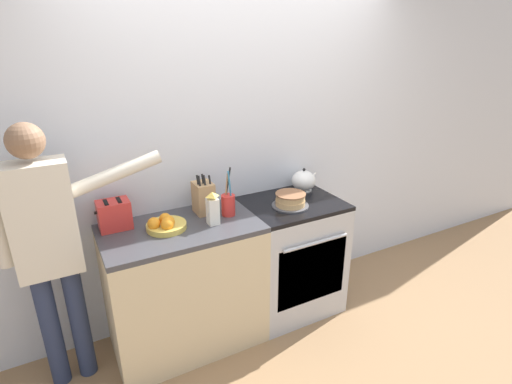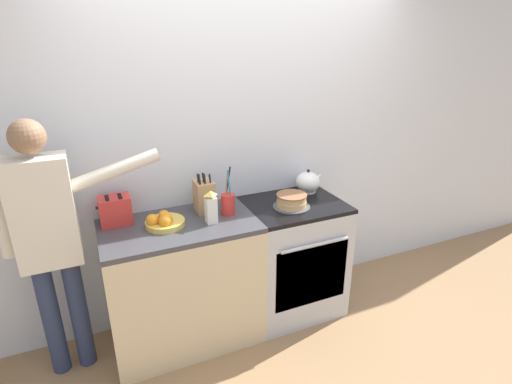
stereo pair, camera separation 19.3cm
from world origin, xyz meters
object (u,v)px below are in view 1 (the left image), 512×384
object	(u,v)px
milk_carton	(213,209)
fruit_bowl	(165,224)
layer_cake	(290,200)
knife_block	(204,198)
toaster	(114,215)
stove_range	(291,256)
utensil_crock	(228,204)
person_baker	(49,240)
tea_kettle	(304,181)

from	to	relation	value
milk_carton	fruit_bowl	bearing A→B (deg)	167.28
layer_cake	milk_carton	distance (m)	0.61
knife_block	fruit_bowl	size ratio (longest dim) A/B	1.13
milk_carton	knife_block	bearing A→B (deg)	85.96
layer_cake	toaster	bearing A→B (deg)	168.78
layer_cake	knife_block	size ratio (longest dim) A/B	0.93
stove_range	layer_cake	world-z (taller)	layer_cake
toaster	milk_carton	distance (m)	0.63
knife_block	stove_range	bearing A→B (deg)	-11.90
stove_range	milk_carton	distance (m)	0.87
utensil_crock	milk_carton	distance (m)	0.17
stove_range	fruit_bowl	xyz separation A→B (m)	(-0.96, 0.00, 0.50)
knife_block	person_baker	bearing A→B (deg)	-173.81
milk_carton	utensil_crock	bearing A→B (deg)	29.63
milk_carton	person_baker	distance (m)	0.97
stove_range	fruit_bowl	distance (m)	1.08
stove_range	knife_block	distance (m)	0.88
fruit_bowl	person_baker	size ratio (longest dim) A/B	0.15
utensil_crock	person_baker	bearing A→B (deg)	179.49
knife_block	milk_carton	size ratio (longest dim) A/B	1.28
layer_cake	tea_kettle	world-z (taller)	tea_kettle
utensil_crock	milk_carton	bearing A→B (deg)	-150.37
person_baker	milk_carton	bearing A→B (deg)	2.14
milk_carton	person_baker	size ratio (longest dim) A/B	0.14
fruit_bowl	utensil_crock	bearing A→B (deg)	2.08
utensil_crock	toaster	xyz separation A→B (m)	(-0.72, 0.16, 0.01)
fruit_bowl	toaster	world-z (taller)	toaster
stove_range	tea_kettle	bearing A→B (deg)	37.95
person_baker	toaster	bearing A→B (deg)	28.68
utensil_crock	knife_block	bearing A→B (deg)	139.23
layer_cake	tea_kettle	size ratio (longest dim) A/B	1.15
tea_kettle	knife_block	size ratio (longest dim) A/B	0.81
stove_range	toaster	bearing A→B (deg)	171.81
tea_kettle	fruit_bowl	world-z (taller)	tea_kettle
toaster	layer_cake	bearing A→B (deg)	-11.22
toaster	knife_block	bearing A→B (deg)	-4.02
stove_range	fruit_bowl	world-z (taller)	fruit_bowl
fruit_bowl	toaster	distance (m)	0.33
layer_cake	knife_block	bearing A→B (deg)	161.94
milk_carton	toaster	bearing A→B (deg)	157.29
toaster	person_baker	xyz separation A→B (m)	(-0.38, -0.15, -0.01)
knife_block	utensil_crock	distance (m)	0.18
tea_kettle	toaster	xyz separation A→B (m)	(-1.45, 0.02, 0.01)
toaster	fruit_bowl	bearing A→B (deg)	-32.16
layer_cake	person_baker	world-z (taller)	person_baker
stove_range	tea_kettle	size ratio (longest dim) A/B	3.93
fruit_bowl	milk_carton	size ratio (longest dim) A/B	1.13
tea_kettle	milk_carton	size ratio (longest dim) A/B	1.03
tea_kettle	utensil_crock	size ratio (longest dim) A/B	0.69
tea_kettle	person_baker	world-z (taller)	person_baker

